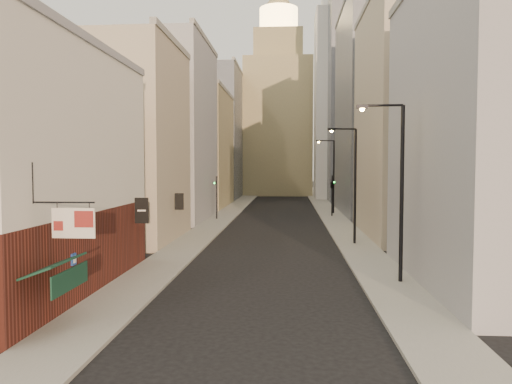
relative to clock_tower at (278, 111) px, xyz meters
name	(u,v)px	position (x,y,z in m)	size (l,w,h in m)	color
ground	(245,375)	(1.00, -92.00, -17.63)	(360.00, 360.00, 0.00)	black
sidewalk_left	(233,209)	(-5.50, -37.00, -17.56)	(3.00, 140.00, 0.15)	gray
sidewalk_right	(326,210)	(7.50, -37.00, -17.56)	(3.00, 140.00, 0.15)	gray
near_building_left	(36,170)	(-9.99, -83.00, -11.61)	(8.30, 23.04, 12.30)	maroon
left_bldg_beige	(128,144)	(-11.00, -66.00, -9.63)	(8.00, 12.00, 16.00)	tan
left_bldg_grey	(173,132)	(-11.00, -50.00, -7.63)	(8.00, 16.00, 20.00)	#96969A
left_bldg_tan	(201,150)	(-11.00, -32.00, -9.13)	(8.00, 18.00, 17.00)	#92855E
left_bldg_wingrid	(219,135)	(-11.00, -12.00, -5.63)	(8.00, 20.00, 24.00)	gray
right_bldg_grey	(498,131)	(13.00, -80.00, -9.63)	(8.00, 16.00, 16.00)	#96969A
right_bldg_beige	(412,122)	(13.00, -62.00, -7.63)	(8.00, 16.00, 20.00)	tan
right_bldg_wingrid	(374,112)	(13.00, -42.00, -4.63)	(8.00, 20.00, 26.00)	gray
highrise	(382,58)	(19.00, -14.00, 8.02)	(21.00, 23.00, 51.20)	gray
clock_tower	(278,111)	(0.00, 0.00, 0.00)	(14.00, 14.00, 44.90)	#92855E
white_tower	(337,97)	(11.00, -14.00, 0.97)	(8.00, 8.00, 41.50)	silver
streetlamp_near	(397,182)	(7.90, -80.13, -12.26)	(2.47, 0.30, 9.40)	black
streetlamp_mid	(352,179)	(7.19, -67.44, -12.44)	(2.30, 0.91, 9.08)	black
streetlamp_far	(332,172)	(7.71, -42.88, -12.27)	(2.39, 0.93, 9.39)	black
traffic_light_left	(217,190)	(-5.92, -50.44, -14.23)	(0.53, 0.41, 5.00)	black
traffic_light_right	(332,184)	(7.47, -46.22, -13.69)	(0.85, 0.85, 5.00)	black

